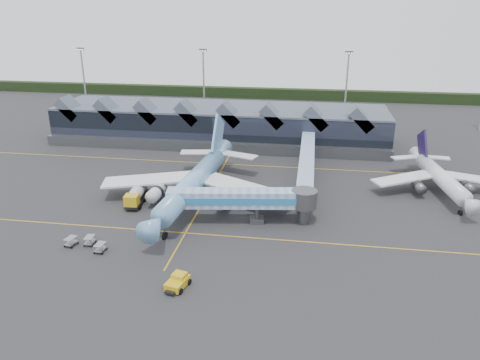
% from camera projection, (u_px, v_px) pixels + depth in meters
% --- Properties ---
extents(ground, '(260.00, 260.00, 0.00)m').
position_uv_depth(ground, '(197.00, 213.00, 86.03)').
color(ground, '#2B2B2D').
rests_on(ground, ground).
extents(taxi_stripes, '(120.00, 60.00, 0.01)m').
position_uv_depth(taxi_stripes, '(209.00, 192.00, 95.25)').
color(taxi_stripes, gold).
rests_on(taxi_stripes, ground).
extents(tree_line_far, '(260.00, 4.00, 4.00)m').
position_uv_depth(tree_line_far, '(262.00, 93.00, 186.76)').
color(tree_line_far, black).
rests_on(tree_line_far, ground).
extents(terminal, '(90.00, 22.25, 12.52)m').
position_uv_depth(terminal, '(219.00, 124.00, 128.68)').
color(terminal, black).
rests_on(terminal, ground).
extents(light_masts, '(132.40, 42.56, 22.45)m').
position_uv_depth(light_masts, '(317.00, 89.00, 136.45)').
color(light_masts, '#9C9EA5').
rests_on(light_masts, ground).
extents(main_airliner, '(38.05, 43.90, 14.09)m').
position_uv_depth(main_airliner, '(195.00, 180.00, 90.10)').
color(main_airliner, '#6298C6').
rests_on(main_airliner, ground).
extents(regional_jet, '(27.64, 30.40, 10.43)m').
position_uv_depth(regional_jet, '(439.00, 176.00, 94.71)').
color(regional_jet, silver).
rests_on(regional_jet, ground).
extents(jet_bridge, '(25.95, 7.31, 6.22)m').
position_uv_depth(jet_bridge, '(251.00, 199.00, 80.88)').
color(jet_bridge, '#7B9ECD').
rests_on(jet_bridge, ground).
extents(fuel_truck, '(3.49, 10.11, 3.36)m').
position_uv_depth(fuel_truck, '(138.00, 193.00, 90.16)').
color(fuel_truck, black).
rests_on(fuel_truck, ground).
extents(pushback_tug, '(3.31, 4.47, 1.83)m').
position_uv_depth(pushback_tug, '(178.00, 282.00, 63.51)').
color(pushback_tug, gold).
rests_on(pushback_tug, ground).
extents(baggage_carts, '(7.07, 4.03, 1.41)m').
position_uv_depth(baggage_carts, '(87.00, 243.00, 73.79)').
color(baggage_carts, '#919399').
rests_on(baggage_carts, ground).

